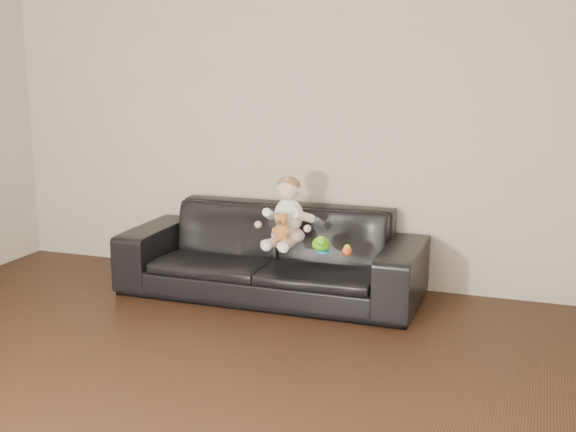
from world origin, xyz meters
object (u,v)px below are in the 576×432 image
at_px(baby, 287,215).
at_px(teddy_bear, 281,228).
at_px(sofa, 271,252).
at_px(toy_blue_disc, 322,251).
at_px(toy_green, 321,244).
at_px(toy_rattle, 347,251).

bearing_deg(baby, teddy_bear, -76.22).
distance_m(sofa, toy_blue_disc, 0.55).
distance_m(sofa, toy_green, 0.54).
xyz_separation_m(baby, teddy_bear, (0.01, -0.16, -0.06)).
distance_m(teddy_bear, toy_blue_disc, 0.34).
height_order(baby, toy_green, baby).
relative_size(sofa, toy_rattle, 32.34).
height_order(toy_green, toy_rattle, toy_green).
distance_m(teddy_bear, toy_green, 0.31).
bearing_deg(toy_rattle, toy_green, 163.68).
height_order(baby, teddy_bear, baby).
bearing_deg(toy_rattle, teddy_bear, -179.56).
height_order(teddy_bear, toy_blue_disc, teddy_bear).
xyz_separation_m(sofa, toy_rattle, (0.68, -0.28, 0.14)).
relative_size(sofa, toy_blue_disc, 23.95).
xyz_separation_m(sofa, baby, (0.18, -0.13, 0.34)).
distance_m(baby, toy_blue_disc, 0.40).
relative_size(teddy_bear, toy_green, 1.37).
relative_size(teddy_bear, toy_blue_disc, 2.22).
distance_m(baby, toy_green, 0.35).
bearing_deg(toy_green, toy_blue_disc, -51.75).
xyz_separation_m(baby, toy_blue_disc, (0.31, -0.11, -0.22)).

